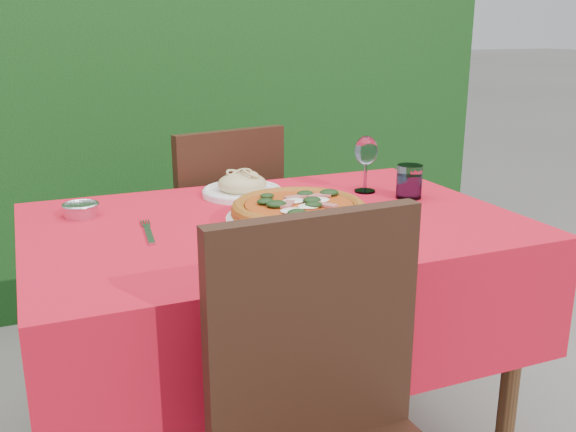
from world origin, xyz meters
name	(u,v)px	position (x,y,z in m)	size (l,w,h in m)	color
hedge	(153,98)	(0.00, 1.55, 0.92)	(3.20, 0.55, 1.78)	black
dining_table	(274,273)	(0.00, 0.00, 0.60)	(1.26, 0.86, 0.75)	#4A2F17
chair_far	(219,233)	(0.03, 0.63, 0.52)	(0.48, 0.48, 0.91)	black
pizza_plate	(299,212)	(0.04, -0.07, 0.78)	(0.42, 0.42, 0.07)	white
pasta_plate	(242,187)	(0.01, 0.27, 0.77)	(0.24, 0.24, 0.07)	white
water_glass	(409,183)	(0.45, 0.05, 0.79)	(0.08, 0.08, 0.10)	silver
wine_glass	(366,153)	(0.36, 0.16, 0.87)	(0.07, 0.07, 0.17)	silver
fork	(149,234)	(-0.33, -0.01, 0.75)	(0.03, 0.21, 0.01)	silver
steel_ramekin	(81,211)	(-0.46, 0.22, 0.76)	(0.09, 0.09, 0.03)	silver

